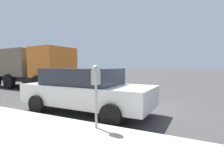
# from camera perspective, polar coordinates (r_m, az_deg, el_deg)

# --- Properties ---
(ground_plane) EXTENTS (220.00, 220.00, 0.00)m
(ground_plane) POSITION_cam_1_polar(r_m,az_deg,el_deg) (6.64, 5.13, -8.32)
(ground_plane) COLOR #3D3A3A
(parking_meter) EXTENTS (0.21, 0.19, 1.52)m
(parking_meter) POSITION_cam_1_polar(r_m,az_deg,el_deg) (4.13, -5.28, 1.29)
(parking_meter) COLOR gray
(parking_meter) RESTS_ON sidewalk
(car_silver) EXTENTS (2.08, 4.60, 1.55)m
(car_silver) POSITION_cam_1_polar(r_m,az_deg,el_deg) (6.16, -8.58, -1.82)
(car_silver) COLOR #B7BABF
(car_silver) RESTS_ON ground_plane
(dump_truck) EXTENTS (3.07, 7.03, 2.86)m
(dump_truck) POSITION_cam_1_polar(r_m,az_deg,el_deg) (14.57, -25.26, 5.43)
(dump_truck) COLOR black
(dump_truck) RESTS_ON ground_plane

